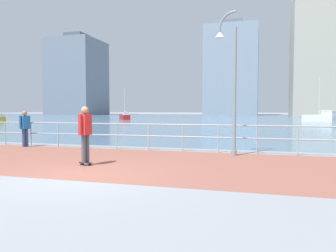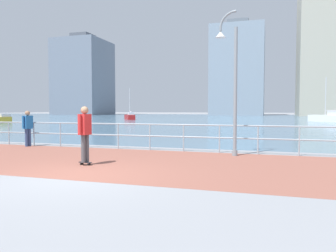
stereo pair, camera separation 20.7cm
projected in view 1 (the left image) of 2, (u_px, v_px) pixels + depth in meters
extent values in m
plane|color=gray|center=(229.00, 121.00, 46.40)|extent=(220.00, 220.00, 0.00)
cube|color=#935647|center=(119.00, 161.00, 10.24)|extent=(28.00, 5.74, 0.01)
cube|color=slate|center=(234.00, 119.00, 56.21)|extent=(180.00, 88.00, 0.00)
cylinder|color=#9EADB7|center=(5.00, 134.00, 14.89)|extent=(0.05, 0.05, 1.04)
cylinder|color=#9EADB7|center=(31.00, 134.00, 14.51)|extent=(0.05, 0.05, 1.04)
cylinder|color=#9EADB7|center=(58.00, 135.00, 14.12)|extent=(0.05, 0.05, 1.04)
cylinder|color=#9EADB7|center=(87.00, 136.00, 13.74)|extent=(0.05, 0.05, 1.04)
cylinder|color=#9EADB7|center=(117.00, 136.00, 13.36)|extent=(0.05, 0.05, 1.04)
cylinder|color=#9EADB7|center=(149.00, 137.00, 12.97)|extent=(0.05, 0.05, 1.04)
cylinder|color=#9EADB7|center=(182.00, 138.00, 12.59)|extent=(0.05, 0.05, 1.04)
cylinder|color=#9EADB7|center=(218.00, 139.00, 12.21)|extent=(0.05, 0.05, 1.04)
cylinder|color=#9EADB7|center=(257.00, 140.00, 11.82)|extent=(0.05, 0.05, 1.04)
cylinder|color=#9EADB7|center=(298.00, 141.00, 11.44)|extent=(0.05, 0.05, 1.04)
cylinder|color=#9EADB7|center=(149.00, 124.00, 12.95)|extent=(25.20, 0.06, 0.06)
cylinder|color=#9EADB7|center=(149.00, 136.00, 12.97)|extent=(25.20, 0.06, 0.06)
cylinder|color=gray|center=(234.00, 153.00, 11.48)|extent=(0.19, 0.19, 0.20)
cylinder|color=gray|center=(235.00, 92.00, 11.37)|extent=(0.12, 0.12, 4.50)
cylinder|color=gray|center=(233.00, 12.00, 11.25)|extent=(0.19, 0.10, 0.11)
cylinder|color=gray|center=(229.00, 14.00, 11.30)|extent=(0.20, 0.10, 0.15)
cylinder|color=gray|center=(225.00, 16.00, 11.35)|extent=(0.19, 0.10, 0.18)
cylinder|color=gray|center=(222.00, 20.00, 11.40)|extent=(0.17, 0.10, 0.19)
cylinder|color=gray|center=(220.00, 24.00, 11.42)|extent=(0.13, 0.09, 0.19)
cylinder|color=gray|center=(220.00, 29.00, 11.44)|extent=(0.09, 0.09, 0.17)
cone|color=silver|center=(220.00, 35.00, 11.45)|extent=(0.36, 0.36, 0.22)
cylinder|color=black|center=(90.00, 164.00, 9.46)|extent=(0.06, 0.04, 0.06)
cylinder|color=black|center=(88.00, 165.00, 9.39)|extent=(0.06, 0.04, 0.06)
cylinder|color=black|center=(83.00, 164.00, 9.56)|extent=(0.06, 0.04, 0.06)
cylinder|color=black|center=(81.00, 164.00, 9.49)|extent=(0.06, 0.04, 0.06)
cube|color=black|center=(86.00, 163.00, 9.47)|extent=(0.41, 0.15, 0.02)
cylinder|color=#4C4C51|center=(87.00, 148.00, 9.53)|extent=(0.14, 0.14, 0.81)
cylinder|color=#4C4C51|center=(84.00, 149.00, 9.38)|extent=(0.14, 0.14, 0.81)
cube|color=red|center=(85.00, 124.00, 9.42)|extent=(0.27, 0.36, 0.60)
cylinder|color=red|center=(90.00, 124.00, 9.63)|extent=(0.10, 0.10, 0.57)
cylinder|color=red|center=(80.00, 124.00, 9.20)|extent=(0.10, 0.10, 0.57)
sphere|color=#A37A5B|center=(85.00, 110.00, 9.39)|extent=(0.22, 0.22, 0.22)
cylinder|color=#384C7A|center=(27.00, 138.00, 14.26)|extent=(0.15, 0.15, 0.78)
cylinder|color=#384C7A|center=(24.00, 138.00, 14.11)|extent=(0.15, 0.15, 0.78)
cube|color=#236BB2|center=(25.00, 122.00, 14.15)|extent=(0.31, 0.38, 0.58)
cylinder|color=#236BB2|center=(29.00, 122.00, 14.35)|extent=(0.11, 0.11, 0.55)
cylinder|color=#236BB2|center=(20.00, 122.00, 13.95)|extent=(0.11, 0.11, 0.55)
sphere|color=#A37A5B|center=(25.00, 113.00, 14.13)|extent=(0.22, 0.22, 0.22)
cube|color=white|center=(319.00, 118.00, 42.50)|extent=(4.03, 3.58, 0.89)
cube|color=silver|center=(328.00, 113.00, 41.45)|extent=(1.72, 1.63, 0.49)
cylinder|color=silver|center=(319.00, 96.00, 42.34)|extent=(0.10, 0.10, 4.92)
cylinder|color=silver|center=(326.00, 110.00, 41.70)|extent=(1.50, 1.22, 0.08)
cube|color=#B21E1E|center=(125.00, 117.00, 51.13)|extent=(2.91, 3.54, 0.76)
cube|color=silver|center=(126.00, 114.00, 50.09)|extent=(1.35, 1.49, 0.42)
cylinder|color=silver|center=(124.00, 101.00, 51.00)|extent=(0.08, 0.08, 4.22)
cylinder|color=silver|center=(125.00, 112.00, 50.35)|extent=(0.96, 1.35, 0.07)
cube|color=#B2AD99|center=(320.00, 32.00, 78.42)|extent=(12.89, 12.32, 40.69)
cube|color=#8493A3|center=(232.00, 72.00, 89.23)|extent=(13.90, 15.06, 23.70)
cube|color=slate|center=(233.00, 25.00, 88.56)|extent=(5.56, 6.03, 2.00)
cube|color=slate|center=(77.00, 78.00, 97.09)|extent=(14.00, 14.35, 22.12)
cube|color=#4E5560|center=(77.00, 37.00, 96.46)|extent=(5.60, 5.74, 2.00)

